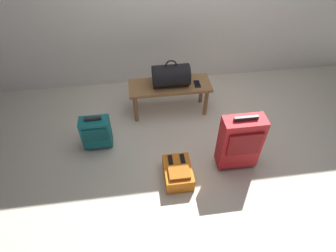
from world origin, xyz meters
TOP-DOWN VIEW (x-y plane):
  - ground_plane at (0.00, 0.00)m, footprint 6.60×6.60m
  - bench at (-0.31, 0.83)m, footprint 1.00×0.36m
  - duffel_bag_black at (-0.30, 0.83)m, footprint 0.44×0.26m
  - cell_phone at (0.02, 0.79)m, footprint 0.07×0.14m
  - suitcase_upright_red at (0.26, -0.14)m, footprint 0.42×0.21m
  - suitcase_small_teal at (-1.21, 0.32)m, footprint 0.32×0.19m
  - backpack_orange at (-0.38, -0.23)m, footprint 0.28×0.38m

SIDE VIEW (x-z plane):
  - ground_plane at x=0.00m, z-range 0.00..0.00m
  - backpack_orange at x=-0.38m, z-range -0.01..0.20m
  - suitcase_small_teal at x=-1.21m, z-range 0.01..0.47m
  - bench at x=-0.31m, z-range 0.15..0.57m
  - suitcase_upright_red at x=0.26m, z-range 0.01..0.72m
  - cell_phone at x=0.02m, z-range 0.42..0.43m
  - duffel_bag_black at x=-0.30m, z-range 0.39..0.72m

